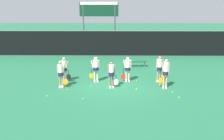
% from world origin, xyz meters
% --- Properties ---
extents(ground_plane, '(140.00, 140.00, 0.00)m').
position_xyz_m(ground_plane, '(0.00, 0.00, 0.00)').
color(ground_plane, '#216642').
extents(fence_windscreen, '(60.00, 0.08, 2.56)m').
position_xyz_m(fence_windscreen, '(0.00, 9.17, 1.29)').
color(fence_windscreen, black).
rests_on(fence_windscreen, ground_plane).
extents(scoreboard, '(3.95, 0.15, 5.31)m').
position_xyz_m(scoreboard, '(-1.53, 10.00, 4.17)').
color(scoreboard, '#515156').
rests_on(scoreboard, ground_plane).
extents(bench_courtside, '(1.63, 0.49, 0.44)m').
position_xyz_m(bench_courtside, '(1.92, 4.54, 0.37)').
color(bench_courtside, '#19472D').
rests_on(bench_courtside, ground_plane).
extents(player_0, '(0.64, 0.34, 1.62)m').
position_xyz_m(player_0, '(-3.08, -0.54, 0.94)').
color(player_0, tan).
rests_on(player_0, ground_plane).
extents(player_1, '(0.64, 0.35, 1.63)m').
position_xyz_m(player_1, '(-0.07, -0.56, 0.95)').
color(player_1, '#8C664C').
rests_on(player_1, ground_plane).
extents(player_2, '(0.60, 0.34, 1.79)m').
position_xyz_m(player_2, '(3.10, -0.56, 1.04)').
color(player_2, tan).
rests_on(player_2, ground_plane).
extents(player_3, '(0.63, 0.35, 1.60)m').
position_xyz_m(player_3, '(-3.12, 0.57, 0.93)').
color(player_3, tan).
rests_on(player_3, ground_plane).
extents(player_4, '(0.67, 0.39, 1.68)m').
position_xyz_m(player_4, '(-1.11, 0.57, 1.00)').
color(player_4, beige).
rests_on(player_4, ground_plane).
extents(player_5, '(0.66, 0.37, 1.65)m').
position_xyz_m(player_5, '(0.94, 0.69, 0.96)').
color(player_5, beige).
rests_on(player_5, ground_plane).
extents(player_6, '(0.65, 0.36, 1.70)m').
position_xyz_m(player_6, '(2.97, 0.61, 0.99)').
color(player_6, tan).
rests_on(player_6, ground_plane).
extents(tennis_ball_0, '(0.07, 0.07, 0.07)m').
position_xyz_m(tennis_ball_0, '(1.54, 0.62, 0.04)').
color(tennis_ball_0, '#CCE033').
rests_on(tennis_ball_0, ground_plane).
extents(tennis_ball_1, '(0.07, 0.07, 0.07)m').
position_xyz_m(tennis_ball_1, '(3.38, -1.35, 0.03)').
color(tennis_ball_1, '#CCE033').
rests_on(tennis_ball_1, ground_plane).
extents(tennis_ball_2, '(0.07, 0.07, 0.07)m').
position_xyz_m(tennis_ball_2, '(-3.50, -2.05, 0.03)').
color(tennis_ball_2, '#CCE033').
rests_on(tennis_ball_2, ground_plane).
extents(tennis_ball_3, '(0.07, 0.07, 0.07)m').
position_xyz_m(tennis_ball_3, '(-2.63, -1.09, 0.03)').
color(tennis_ball_3, '#CCE033').
rests_on(tennis_ball_3, ground_plane).
extents(tennis_ball_4, '(0.07, 0.07, 0.07)m').
position_xyz_m(tennis_ball_4, '(-1.31, -0.37, 0.03)').
color(tennis_ball_4, '#CCE033').
rests_on(tennis_ball_4, ground_plane).
extents(tennis_ball_5, '(0.07, 0.07, 0.07)m').
position_xyz_m(tennis_ball_5, '(-0.70, 0.92, 0.03)').
color(tennis_ball_5, '#CCE033').
rests_on(tennis_ball_5, ground_plane).
extents(tennis_ball_6, '(0.07, 0.07, 0.07)m').
position_xyz_m(tennis_ball_6, '(1.39, -0.94, 0.04)').
color(tennis_ball_6, '#CCE033').
rests_on(tennis_ball_6, ground_plane).
extents(tennis_ball_7, '(0.07, 0.07, 0.07)m').
position_xyz_m(tennis_ball_7, '(2.89, -0.14, 0.04)').
color(tennis_ball_7, '#CCE033').
rests_on(tennis_ball_7, ground_plane).
extents(tennis_ball_8, '(0.06, 0.06, 0.06)m').
position_xyz_m(tennis_ball_8, '(-1.52, -2.40, 0.03)').
color(tennis_ball_8, '#CCE033').
rests_on(tennis_ball_8, ground_plane).
extents(tennis_ball_9, '(0.07, 0.07, 0.07)m').
position_xyz_m(tennis_ball_9, '(3.52, -2.12, 0.03)').
color(tennis_ball_9, '#CCE033').
rests_on(tennis_ball_9, ground_plane).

